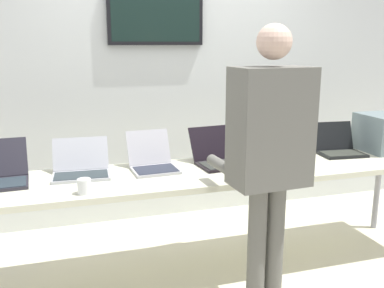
{
  "coord_description": "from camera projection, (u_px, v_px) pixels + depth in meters",
  "views": [
    {
      "loc": [
        -1.04,
        -2.77,
        1.64
      ],
      "look_at": [
        -0.14,
        0.19,
        0.92
      ],
      "focal_mm": 40.2,
      "sensor_mm": 36.0,
      "label": 1
    }
  ],
  "objects": [
    {
      "name": "ground",
      "position": [
        217.0,
        269.0,
        3.25
      ],
      "size": [
        8.0,
        8.0,
        0.04
      ],
      "primitive_type": "cube",
      "color": "beige"
    },
    {
      "name": "back_wall",
      "position": [
        177.0,
        85.0,
        4.01
      ],
      "size": [
        8.0,
        0.11,
        2.51
      ],
      "color": "silver",
      "rests_on": "ground"
    },
    {
      "name": "workbench",
      "position": [
        218.0,
        175.0,
        3.08
      ],
      "size": [
        3.44,
        0.7,
        0.77
      ],
      "color": "beige",
      "rests_on": "ground"
    },
    {
      "name": "equipment_box",
      "position": [
        383.0,
        133.0,
        3.57
      ],
      "size": [
        0.34,
        0.4,
        0.31
      ],
      "color": "slate",
      "rests_on": "workbench"
    },
    {
      "name": "laptop_station_1",
      "position": [
        81.0,
        167.0,
        2.93
      ],
      "size": [
        0.4,
        0.37,
        0.23
      ],
      "color": "#AEB1B8",
      "rests_on": "workbench"
    },
    {
      "name": "laptop_station_2",
      "position": [
        153.0,
        161.0,
        3.06
      ],
      "size": [
        0.33,
        0.39,
        0.26
      ],
      "color": "#AEAEB3",
      "rests_on": "workbench"
    },
    {
      "name": "laptop_station_3",
      "position": [
        220.0,
        156.0,
        3.2
      ],
      "size": [
        0.41,
        0.43,
        0.26
      ],
      "color": "black",
      "rests_on": "workbench"
    },
    {
      "name": "laptop_station_4",
      "position": [
        282.0,
        151.0,
        3.34
      ],
      "size": [
        0.35,
        0.33,
        0.27
      ],
      "color": "#ADB4B4",
      "rests_on": "workbench"
    },
    {
      "name": "laptop_station_5",
      "position": [
        338.0,
        147.0,
        3.5
      ],
      "size": [
        0.37,
        0.35,
        0.24
      ],
      "color": "black",
      "rests_on": "workbench"
    },
    {
      "name": "person",
      "position": [
        269.0,
        148.0,
        2.45
      ],
      "size": [
        0.46,
        0.61,
        1.75
      ],
      "color": "#636259",
      "rests_on": "ground"
    },
    {
      "name": "coffee_mug",
      "position": [
        84.0,
        186.0,
        2.56
      ],
      "size": [
        0.08,
        0.08,
        0.09
      ],
      "color": "white",
      "rests_on": "workbench"
    }
  ]
}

